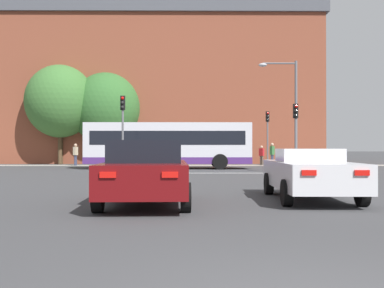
% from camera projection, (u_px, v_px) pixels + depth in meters
% --- Properties ---
extents(stop_line_strip, '(7.67, 0.30, 0.01)m').
position_uv_depth(stop_line_strip, '(208.00, 173.00, 26.43)').
color(stop_line_strip, silver).
rests_on(stop_line_strip, ground_plane).
extents(far_pavement, '(68.52, 2.50, 0.01)m').
position_uv_depth(far_pavement, '(202.00, 165.00, 38.35)').
color(far_pavement, '#A09B91').
rests_on(far_pavement, ground_plane).
extents(brick_civic_building, '(29.55, 13.83, 21.68)m').
position_uv_depth(brick_civic_building, '(166.00, 87.00, 48.37)').
color(brick_civic_building, brown).
rests_on(brick_civic_building, ground_plane).
extents(car_saloon_left, '(2.19, 4.65, 1.55)m').
position_uv_depth(car_saloon_left, '(146.00, 172.00, 11.63)').
color(car_saloon_left, '#600C0F').
rests_on(car_saloon_left, ground_plane).
extents(car_roadster_right, '(2.07, 4.82, 1.36)m').
position_uv_depth(car_roadster_right, '(310.00, 173.00, 12.78)').
color(car_roadster_right, silver).
rests_on(car_roadster_right, ground_plane).
extents(bus_crossing_lead, '(10.92, 2.74, 3.04)m').
position_uv_depth(bus_crossing_lead, '(168.00, 144.00, 32.13)').
color(bus_crossing_lead, silver).
rests_on(bus_crossing_lead, ground_plane).
extents(traffic_light_near_right, '(0.26, 0.31, 3.84)m').
position_uv_depth(traffic_light_near_right, '(296.00, 126.00, 26.66)').
color(traffic_light_near_right, slate).
rests_on(traffic_light_near_right, ground_plane).
extents(traffic_light_far_right, '(0.26, 0.31, 4.26)m').
position_uv_depth(traffic_light_far_right, '(268.00, 129.00, 37.69)').
color(traffic_light_far_right, slate).
rests_on(traffic_light_far_right, ground_plane).
extents(traffic_light_near_left, '(0.26, 0.31, 4.32)m').
position_uv_depth(traffic_light_near_left, '(123.00, 121.00, 27.01)').
color(traffic_light_near_left, slate).
rests_on(traffic_light_near_left, ground_plane).
extents(street_lamp_junction, '(2.34, 0.36, 6.64)m').
position_uv_depth(street_lamp_junction, '(289.00, 103.00, 28.93)').
color(street_lamp_junction, slate).
rests_on(street_lamp_junction, ground_plane).
extents(pedestrian_waiting, '(0.44, 0.44, 1.59)m').
position_uv_depth(pedestrian_waiting, '(262.00, 154.00, 39.25)').
color(pedestrian_waiting, brown).
rests_on(pedestrian_waiting, ground_plane).
extents(pedestrian_walking_east, '(0.34, 0.45, 1.73)m').
position_uv_depth(pedestrian_walking_east, '(76.00, 153.00, 37.69)').
color(pedestrian_walking_east, '#333851').
rests_on(pedestrian_walking_east, ground_plane).
extents(pedestrian_walking_west, '(0.43, 0.45, 1.79)m').
position_uv_depth(pedestrian_walking_west, '(272.00, 152.00, 37.88)').
color(pedestrian_walking_west, '#333851').
rests_on(pedestrian_walking_west, ground_plane).
extents(tree_by_building, '(3.75, 3.75, 6.37)m').
position_uv_depth(tree_by_building, '(61.00, 113.00, 41.68)').
color(tree_by_building, '#4C3823').
rests_on(tree_by_building, ground_plane).
extents(tree_kerbside, '(5.99, 5.99, 7.96)m').
position_uv_depth(tree_kerbside, '(106.00, 109.00, 41.85)').
color(tree_kerbside, '#4C3823').
rests_on(tree_kerbside, ground_plane).
extents(tree_distant, '(5.92, 5.92, 8.50)m').
position_uv_depth(tree_distant, '(60.00, 101.00, 41.03)').
color(tree_distant, '#4C3823').
rests_on(tree_distant, ground_plane).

